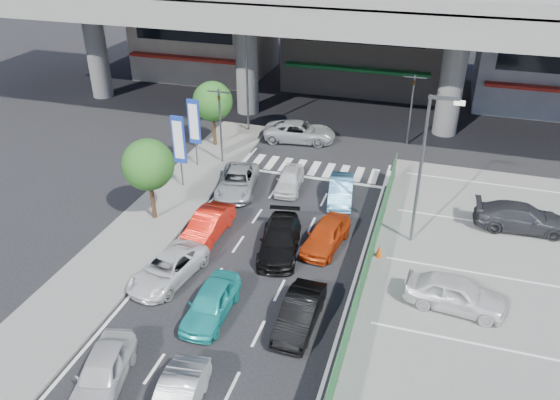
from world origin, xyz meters
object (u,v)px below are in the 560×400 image
(street_lamp_left, at_px, (249,70))
(sedan_white_mid_left, at_px, (168,268))
(wagon_silver_front_left, at_px, (237,181))
(traffic_light_right, at_px, (413,92))
(taxi_orange_right, at_px, (326,235))
(traffic_light_left, at_px, (219,108))
(crossing_wagon_silver, at_px, (300,132))
(parked_sedan_dgrey, at_px, (522,217))
(sedan_white_front_mid, at_px, (289,179))
(van_white_back_left, at_px, (103,372))
(taxi_teal_mid, at_px, (211,303))
(street_lamp_right, at_px, (426,159))
(tree_near, at_px, (148,165))
(signboard_near, at_px, (179,142))
(taxi_orange_left, at_px, (208,225))
(parked_sedan_white, at_px, (455,293))
(kei_truck_front_right, at_px, (341,190))
(signboard_far, at_px, (194,124))
(traffic_cone, at_px, (379,251))
(sedan_black_mid, at_px, (280,240))
(hatch_black_mid_right, at_px, (300,313))
(tree_far, at_px, (213,101))

(street_lamp_left, distance_m, sedan_white_mid_left, 19.39)
(street_lamp_left, xyz_separation_m, wagon_silver_front_left, (2.56, -9.48, -4.11))
(traffic_light_right, height_order, street_lamp_left, street_lamp_left)
(taxi_orange_right, height_order, wagon_silver_front_left, taxi_orange_right)
(traffic_light_left, bearing_deg, crossing_wagon_silver, 52.58)
(parked_sedan_dgrey, bearing_deg, sedan_white_front_mid, 83.12)
(van_white_back_left, relative_size, taxi_teal_mid, 1.00)
(street_lamp_right, height_order, tree_near, street_lamp_right)
(signboard_near, height_order, taxi_orange_left, signboard_near)
(street_lamp_left, distance_m, sedan_white_front_mid, 10.75)
(tree_near, distance_m, taxi_orange_right, 10.17)
(crossing_wagon_silver, bearing_deg, street_lamp_left, 72.40)
(street_lamp_right, bearing_deg, parked_sedan_white, -66.65)
(sedan_white_mid_left, bearing_deg, van_white_back_left, -74.57)
(street_lamp_left, distance_m, kei_truck_front_right, 13.09)
(signboard_far, xyz_separation_m, traffic_cone, (13.20, -7.02, -2.66))
(signboard_far, relative_size, van_white_back_left, 1.16)
(traffic_light_right, distance_m, sedan_white_front_mid, 11.64)
(tree_near, bearing_deg, traffic_cone, -0.11)
(sedan_black_mid, height_order, crossing_wagon_silver, crossing_wagon_silver)
(sedan_white_front_mid, height_order, traffic_cone, sedan_white_front_mid)
(street_lamp_right, distance_m, hatch_black_mid_right, 9.86)
(wagon_silver_front_left, distance_m, traffic_cone, 10.41)
(signboard_far, height_order, taxi_orange_right, signboard_far)
(sedan_black_mid, xyz_separation_m, sedan_white_front_mid, (-1.46, 6.71, -0.06))
(taxi_teal_mid, bearing_deg, taxi_orange_left, 113.78)
(kei_truck_front_right, relative_size, parked_sedan_dgrey, 0.80)
(traffic_light_left, distance_m, sedan_white_mid_left, 13.42)
(signboard_far, distance_m, sedan_white_front_mid, 7.34)
(tree_near, height_order, sedan_black_mid, tree_near)
(signboard_far, distance_m, parked_sedan_white, 19.70)
(van_white_back_left, distance_m, taxi_orange_left, 10.54)
(parked_sedan_dgrey, bearing_deg, sedan_black_mid, 113.02)
(taxi_teal_mid, height_order, parked_sedan_dgrey, parked_sedan_dgrey)
(tree_far, bearing_deg, tree_near, -85.64)
(taxi_orange_left, height_order, crossing_wagon_silver, crossing_wagon_silver)
(sedan_black_mid, bearing_deg, parked_sedan_dgrey, 15.96)
(parked_sedan_dgrey, bearing_deg, hatch_black_mid_right, 135.91)
(taxi_teal_mid, bearing_deg, traffic_light_left, 109.50)
(tree_far, xyz_separation_m, sedan_black_mid, (8.47, -11.43, -2.70))
(wagon_silver_front_left, bearing_deg, tree_near, -136.49)
(street_lamp_right, height_order, taxi_orange_right, street_lamp_right)
(signboard_near, bearing_deg, traffic_light_right, 40.91)
(crossing_wagon_silver, bearing_deg, signboard_near, 144.33)
(traffic_light_left, distance_m, street_lamp_left, 6.06)
(tree_far, height_order, wagon_silver_front_left, tree_far)
(sedan_white_mid_left, distance_m, parked_sedan_white, 13.09)
(taxi_orange_right, bearing_deg, tree_far, 143.94)
(hatch_black_mid_right, distance_m, taxi_orange_left, 8.36)
(sedan_black_mid, bearing_deg, tree_near, 162.94)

